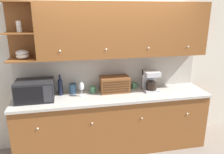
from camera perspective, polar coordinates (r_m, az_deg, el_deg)
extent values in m
plane|color=slate|center=(4.17, -0.62, -15.33)|extent=(24.00, 24.00, 0.00)
cube|color=beige|center=(3.68, -0.77, 2.34)|extent=(5.44, 0.06, 2.60)
cube|color=brown|center=(3.68, 0.30, -11.83)|extent=(3.04, 0.62, 0.91)
cube|color=#B7B2A8|center=(3.46, 0.36, -5.02)|extent=(3.06, 0.65, 0.04)
sphere|color=white|center=(3.28, -18.87, -12.64)|extent=(0.03, 0.03, 0.03)
sphere|color=white|center=(3.26, -5.22, -11.93)|extent=(0.03, 0.03, 0.03)
sphere|color=white|center=(3.41, 7.79, -10.64)|extent=(0.03, 0.03, 0.03)
sphere|color=white|center=(3.71, 19.08, -9.06)|extent=(0.03, 0.03, 0.03)
cube|color=#B7B2A8|center=(3.66, -0.66, 1.37)|extent=(3.04, 0.01, 0.59)
cube|color=brown|center=(3.42, 3.40, 12.22)|extent=(2.62, 0.36, 0.82)
cube|color=brown|center=(3.53, -22.50, 11.15)|extent=(0.42, 0.02, 0.82)
cube|color=brown|center=(3.42, -22.25, 4.26)|extent=(0.42, 0.36, 0.02)
cube|color=brown|center=(3.37, -22.97, 10.60)|extent=(0.42, 0.36, 0.02)
cube|color=brown|center=(3.36, -23.81, 17.62)|extent=(0.42, 0.36, 0.02)
sphere|color=white|center=(3.15, -13.43, 6.63)|extent=(0.03, 0.03, 0.03)
sphere|color=white|center=(3.20, -1.55, 7.22)|extent=(0.03, 0.03, 0.03)
sphere|color=white|center=(3.38, 9.56, 7.50)|extent=(0.03, 0.03, 0.03)
sphere|color=white|center=(3.66, 19.26, 7.51)|extent=(0.03, 0.03, 0.03)
ellipsoid|color=silver|center=(3.41, -22.34, 5.09)|extent=(0.18, 0.18, 0.08)
ellipsoid|color=silver|center=(3.40, -22.44, 5.90)|extent=(0.18, 0.18, 0.08)
cylinder|color=silver|center=(3.36, -23.06, 11.37)|extent=(0.07, 0.07, 0.08)
cylinder|color=silver|center=(3.36, -23.22, 12.70)|extent=(0.07, 0.07, 0.08)
cube|color=black|center=(3.41, -19.47, -3.32)|extent=(0.54, 0.38, 0.30)
cube|color=black|center=(3.24, -20.94, -4.53)|extent=(0.38, 0.01, 0.24)
cube|color=#2D2D33|center=(3.21, -16.44, -4.31)|extent=(0.12, 0.01, 0.24)
cylinder|color=black|center=(3.51, -13.33, -2.83)|extent=(0.07, 0.07, 0.23)
sphere|color=black|center=(3.48, -13.46, -1.06)|extent=(0.07, 0.07, 0.07)
cylinder|color=black|center=(3.46, -13.52, -0.10)|extent=(0.03, 0.03, 0.08)
cylinder|color=#33567A|center=(3.55, -10.21, -3.07)|extent=(0.11, 0.11, 0.15)
cylinder|color=navy|center=(3.52, -10.28, -1.82)|extent=(0.11, 0.11, 0.01)
cylinder|color=silver|center=(3.44, -7.86, -4.92)|extent=(0.07, 0.07, 0.01)
cylinder|color=silver|center=(3.42, -7.89, -4.17)|extent=(0.01, 0.01, 0.09)
ellipsoid|color=silver|center=(3.39, -7.97, -2.44)|extent=(0.08, 0.08, 0.13)
cylinder|color=#4C845B|center=(3.55, -5.02, -3.29)|extent=(0.10, 0.10, 0.10)
torus|color=#4C845B|center=(3.56, -4.16, -3.21)|extent=(0.01, 0.07, 0.07)
cube|color=brown|center=(3.56, 0.65, -1.88)|extent=(0.47, 0.26, 0.25)
cube|color=#432713|center=(3.46, 1.11, -3.85)|extent=(0.43, 0.01, 0.02)
cube|color=#432713|center=(3.45, 1.12, -3.21)|extent=(0.43, 0.01, 0.02)
cube|color=#432713|center=(3.44, 1.12, -2.58)|extent=(0.43, 0.01, 0.02)
cube|color=#432713|center=(3.42, 1.12, -1.94)|extent=(0.43, 0.01, 0.02)
cube|color=#432713|center=(3.41, 1.13, -1.29)|extent=(0.43, 0.01, 0.02)
cylinder|color=#4C845B|center=(3.75, 5.78, -2.27)|extent=(0.08, 0.08, 0.10)
torus|color=#4C845B|center=(3.76, 6.45, -2.19)|extent=(0.01, 0.07, 0.07)
cube|color=#B7B7BC|center=(3.69, 10.08, -3.31)|extent=(0.24, 0.23, 0.03)
cylinder|color=black|center=(3.65, 10.24, -2.19)|extent=(0.18, 0.18, 0.13)
cube|color=#B7B7BC|center=(3.72, 9.69, -0.65)|extent=(0.24, 0.05, 0.33)
cube|color=#B7B7BC|center=(3.60, 10.30, 0.90)|extent=(0.24, 0.23, 0.07)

